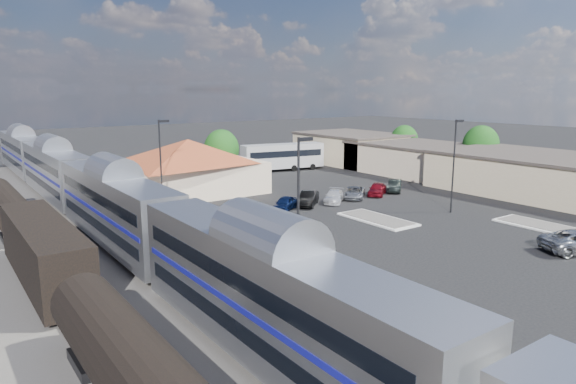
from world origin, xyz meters
TOP-DOWN VIEW (x-y plane):
  - ground at (0.00, 0.00)m, footprint 280.00×280.00m
  - railbed at (-21.00, 8.00)m, footprint 16.00×100.00m
  - platform at (-12.00, 6.00)m, footprint 5.50×92.00m
  - passenger_train at (-18.00, 7.64)m, footprint 3.00×104.00m
  - freight_cars at (-24.00, 2.31)m, footprint 2.80×46.00m
  - station_depot at (-4.56, 24.00)m, footprint 18.35×12.24m
  - buildings_east at (28.00, 14.28)m, footprint 14.40×51.40m
  - traffic_island_south at (4.00, 2.00)m, footprint 3.30×7.50m
  - traffic_island_north at (14.00, -8.00)m, footprint 3.30×7.50m
  - lamp_plat_s at (-10.90, -6.00)m, footprint 1.08×0.25m
  - lamp_plat_n at (-10.90, 16.00)m, footprint 1.08×0.25m
  - lamp_lot at (12.10, 0.00)m, footprint 1.08×0.25m
  - tree_east_b at (34.00, 12.00)m, footprint 4.94×4.94m
  - tree_east_c at (34.00, 26.00)m, footprint 4.41×4.41m
  - tree_depot at (3.00, 30.00)m, footprint 4.71×4.71m
  - coach_bus at (13.69, 31.08)m, footprint 12.57×4.81m
  - person_a at (-12.73, -9.05)m, footprint 0.54×0.72m
  - person_b at (-12.16, -0.34)m, footprint 0.87×1.02m
  - parked_car_a at (-0.69, 10.12)m, footprint 4.22×3.65m
  - parked_car_b at (2.51, 10.42)m, footprint 4.38×4.21m
  - parked_car_c at (5.71, 10.12)m, footprint 4.44×4.26m
  - parked_car_d at (8.91, 10.42)m, footprint 4.84×4.64m
  - parked_car_e at (12.11, 10.12)m, footprint 4.36×3.81m
  - parked_car_f at (15.31, 10.42)m, footprint 4.17×3.89m

SIDE VIEW (x-z plane):
  - ground at x=0.00m, z-range 0.00..0.00m
  - railbed at x=-21.00m, z-range 0.00..0.12m
  - platform at x=-12.00m, z-range 0.00..0.18m
  - traffic_island_south at x=4.00m, z-range 0.00..0.21m
  - traffic_island_north at x=14.00m, z-range 0.00..0.21m
  - parked_car_c at x=5.71m, z-range 0.00..1.27m
  - parked_car_d at x=8.91m, z-range 0.00..1.28m
  - parked_car_a at x=-0.69m, z-range 0.00..1.37m
  - parked_car_f at x=15.31m, z-range 0.00..1.40m
  - parked_car_e at x=12.11m, z-range 0.00..1.42m
  - parked_car_b at x=2.51m, z-range 0.00..1.48m
  - person_a at x=-12.73m, z-range 0.18..1.95m
  - person_b at x=-12.16m, z-range 0.18..2.01m
  - freight_cars at x=-24.00m, z-range -0.07..3.93m
  - buildings_east at x=28.00m, z-range -0.13..4.67m
  - coach_bus at x=13.69m, z-range 0.30..4.24m
  - passenger_train at x=-18.00m, z-range 0.09..5.64m
  - station_depot at x=-4.56m, z-range 0.03..6.23m
  - tree_east_c at x=34.00m, z-range 0.66..6.87m
  - tree_depot at x=3.00m, z-range 0.71..7.34m
  - tree_east_b at x=34.00m, z-range 0.74..7.70m
  - lamp_plat_s at x=-10.90m, z-range 0.84..9.84m
  - lamp_plat_n at x=-10.90m, z-range 0.84..9.84m
  - lamp_lot at x=12.10m, z-range 0.84..9.84m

